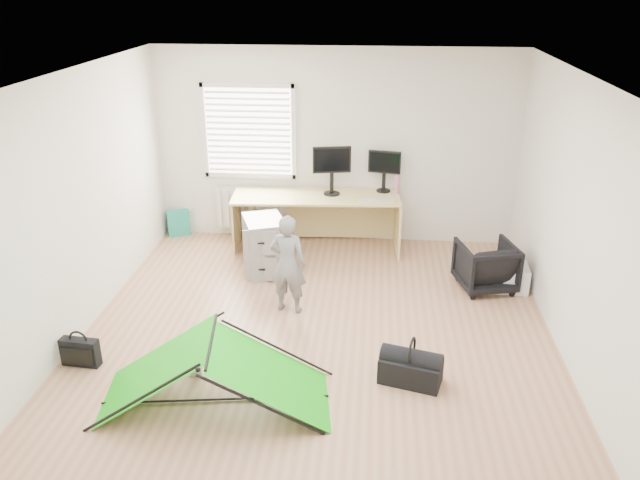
# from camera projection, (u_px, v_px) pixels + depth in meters

# --- Properties ---
(ground) EXTENTS (5.50, 5.50, 0.00)m
(ground) POSITION_uv_depth(u_px,v_px,m) (317.00, 337.00, 6.63)
(ground) COLOR #AB7A5B
(ground) RESTS_ON ground
(back_wall) EXTENTS (5.00, 0.02, 2.70)m
(back_wall) POSITION_uv_depth(u_px,v_px,m) (335.00, 147.00, 8.62)
(back_wall) COLOR silver
(back_wall) RESTS_ON ground
(window) EXTENTS (1.20, 0.06, 1.20)m
(window) POSITION_uv_depth(u_px,v_px,m) (249.00, 132.00, 8.60)
(window) COLOR silver
(window) RESTS_ON back_wall
(radiator) EXTENTS (1.00, 0.12, 0.60)m
(radiator) POSITION_uv_depth(u_px,v_px,m) (252.00, 207.00, 9.00)
(radiator) COLOR silver
(radiator) RESTS_ON back_wall
(desk) EXTENTS (2.32, 0.88, 0.78)m
(desk) POSITION_uv_depth(u_px,v_px,m) (316.00, 222.00, 8.64)
(desk) COLOR #D2BD75
(desk) RESTS_ON ground
(filing_cabinet) EXTENTS (0.66, 0.75, 0.73)m
(filing_cabinet) POSITION_uv_depth(u_px,v_px,m) (265.00, 246.00, 7.95)
(filing_cabinet) COLOR gray
(filing_cabinet) RESTS_ON ground
(monitor_left) EXTENTS (0.53, 0.21, 0.49)m
(monitor_left) POSITION_uv_depth(u_px,v_px,m) (332.00, 177.00, 8.44)
(monitor_left) COLOR black
(monitor_left) RESTS_ON desk
(monitor_right) EXTENTS (0.46, 0.18, 0.43)m
(monitor_right) POSITION_uv_depth(u_px,v_px,m) (384.00, 177.00, 8.57)
(monitor_right) COLOR black
(monitor_right) RESTS_ON desk
(keyboard) EXTENTS (0.47, 0.24, 0.02)m
(keyboard) POSITION_uv_depth(u_px,v_px,m) (378.00, 200.00, 8.28)
(keyboard) COLOR beige
(keyboard) RESTS_ON desk
(thermos) EXTENTS (0.08, 0.08, 0.27)m
(thermos) POSITION_uv_depth(u_px,v_px,m) (397.00, 184.00, 8.50)
(thermos) COLOR #B6667C
(thermos) RESTS_ON desk
(office_chair) EXTENTS (0.78, 0.79, 0.60)m
(office_chair) POSITION_uv_depth(u_px,v_px,m) (486.00, 266.00, 7.55)
(office_chair) COLOR black
(office_chair) RESTS_ON ground
(person) EXTENTS (0.47, 0.36, 1.16)m
(person) POSITION_uv_depth(u_px,v_px,m) (288.00, 264.00, 6.94)
(person) COLOR slate
(person) RESTS_ON ground
(kite) EXTENTS (2.15, 1.17, 0.63)m
(kite) POSITION_uv_depth(u_px,v_px,m) (214.00, 372.00, 5.51)
(kite) COLOR #16B811
(kite) RESTS_ON ground
(storage_crate) EXTENTS (0.56, 0.41, 0.30)m
(storage_crate) POSITION_uv_depth(u_px,v_px,m) (504.00, 277.00, 7.60)
(storage_crate) COLOR white
(storage_crate) RESTS_ON ground
(tote_bag) EXTENTS (0.35, 0.26, 0.38)m
(tote_bag) POSITION_uv_depth(u_px,v_px,m) (179.00, 223.00, 9.16)
(tote_bag) COLOR teal
(tote_bag) RESTS_ON ground
(laptop_bag) EXTENTS (0.39, 0.15, 0.28)m
(laptop_bag) POSITION_uv_depth(u_px,v_px,m) (80.00, 352.00, 6.11)
(laptop_bag) COLOR black
(laptop_bag) RESTS_ON ground
(white_box) EXTENTS (0.13, 0.13, 0.11)m
(white_box) POSITION_uv_depth(u_px,v_px,m) (196.00, 368.00, 6.01)
(white_box) COLOR silver
(white_box) RESTS_ON ground
(duffel_bag) EXTENTS (0.63, 0.43, 0.25)m
(duffel_bag) POSITION_uv_depth(u_px,v_px,m) (411.00, 371.00, 5.85)
(duffel_bag) COLOR black
(duffel_bag) RESTS_ON ground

